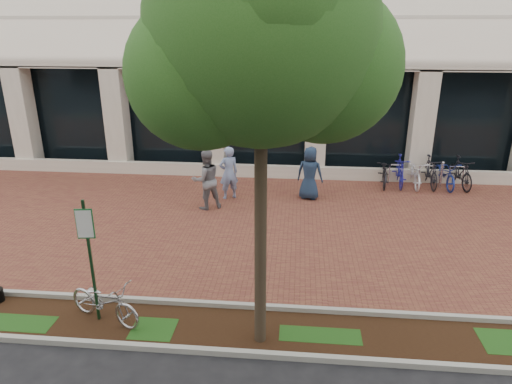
# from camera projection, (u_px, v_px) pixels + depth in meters

# --- Properties ---
(ground) EXTENTS (120.00, 120.00, 0.00)m
(ground) POSITION_uv_depth(u_px,v_px,m) (252.00, 223.00, 14.07)
(ground) COLOR black
(ground) RESTS_ON ground
(brick_plaza) EXTENTS (40.00, 9.00, 0.01)m
(brick_plaza) POSITION_uv_depth(u_px,v_px,m) (252.00, 223.00, 14.06)
(brick_plaza) COLOR brown
(brick_plaza) RESTS_ON ground
(planting_strip) EXTENTS (40.00, 1.50, 0.01)m
(planting_strip) POSITION_uv_depth(u_px,v_px,m) (226.00, 329.00, 9.16)
(planting_strip) COLOR black
(planting_strip) RESTS_ON ground
(curb_plaza_side) EXTENTS (40.00, 0.12, 0.12)m
(curb_plaza_side) POSITION_uv_depth(u_px,v_px,m) (231.00, 305.00, 9.84)
(curb_plaza_side) COLOR #A1A198
(curb_plaza_side) RESTS_ON ground
(curb_street_side) EXTENTS (40.00, 0.12, 0.12)m
(curb_street_side) POSITION_uv_depth(u_px,v_px,m) (219.00, 352.00, 8.44)
(curb_street_side) COLOR #A1A198
(curb_street_side) RESTS_ON ground
(parking_sign) EXTENTS (0.34, 0.07, 2.67)m
(parking_sign) POSITION_uv_depth(u_px,v_px,m) (89.00, 247.00, 8.88)
(parking_sign) COLOR #14391D
(parking_sign) RESTS_ON ground
(street_tree) EXTENTS (4.31, 3.59, 7.47)m
(street_tree) POSITION_uv_depth(u_px,v_px,m) (265.00, 46.00, 7.01)
(street_tree) COLOR #413325
(street_tree) RESTS_ON ground
(locked_bicycle) EXTENTS (1.88, 1.23, 0.94)m
(locked_bicycle) POSITION_uv_depth(u_px,v_px,m) (105.00, 301.00, 9.27)
(locked_bicycle) COLOR #B1B1B5
(locked_bicycle) RESTS_ON ground
(pedestrian_left) EXTENTS (0.81, 0.71, 1.87)m
(pedestrian_left) POSITION_uv_depth(u_px,v_px,m) (229.00, 173.00, 15.75)
(pedestrian_left) COLOR #7C8FBA
(pedestrian_left) RESTS_ON ground
(pedestrian_mid) EXTENTS (1.21, 1.13, 1.99)m
(pedestrian_mid) POSITION_uv_depth(u_px,v_px,m) (206.00, 180.00, 14.87)
(pedestrian_mid) COLOR slate
(pedestrian_mid) RESTS_ON ground
(pedestrian_right) EXTENTS (1.03, 0.80, 1.86)m
(pedestrian_right) POSITION_uv_depth(u_px,v_px,m) (310.00, 173.00, 15.73)
(pedestrian_right) COLOR #1B2C45
(pedestrian_right) RESTS_ON ground
(bollard) EXTENTS (0.12, 0.12, 1.03)m
(bollard) POSITION_uv_depth(u_px,v_px,m) (441.00, 174.00, 16.92)
(bollard) COLOR silver
(bollard) RESTS_ON ground
(bike_rack_cluster) EXTENTS (3.61, 2.03, 1.14)m
(bike_rack_cluster) POSITION_uv_depth(u_px,v_px,m) (422.00, 172.00, 17.10)
(bike_rack_cluster) COLOR black
(bike_rack_cluster) RESTS_ON ground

